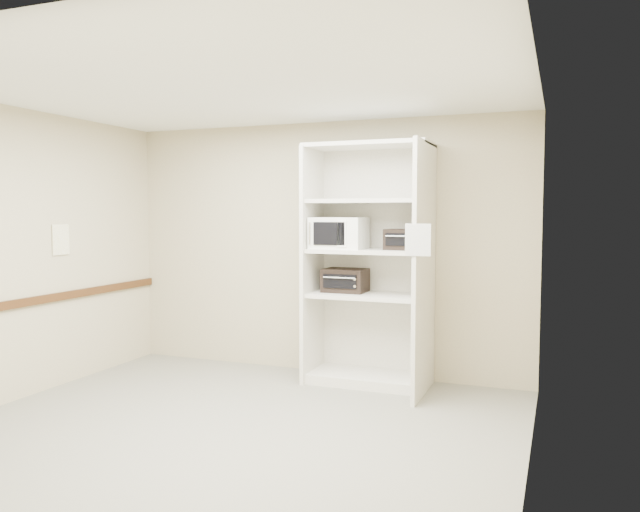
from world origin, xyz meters
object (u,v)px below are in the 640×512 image
(microwave, at_px, (339,233))
(toaster_oven_lower, at_px, (345,280))
(toaster_oven_upper, at_px, (404,239))
(shelving_unit, at_px, (373,273))

(microwave, height_order, toaster_oven_lower, microwave)
(microwave, xyz_separation_m, toaster_oven_upper, (0.67, 0.04, -0.06))
(shelving_unit, height_order, microwave, shelving_unit)
(shelving_unit, distance_m, toaster_oven_lower, 0.32)
(microwave, bearing_deg, shelving_unit, 6.89)
(shelving_unit, height_order, toaster_oven_lower, shelving_unit)
(microwave, distance_m, toaster_oven_upper, 0.67)
(microwave, bearing_deg, toaster_oven_upper, 3.26)
(toaster_oven_upper, height_order, toaster_oven_lower, toaster_oven_upper)
(toaster_oven_lower, bearing_deg, microwave, -115.40)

